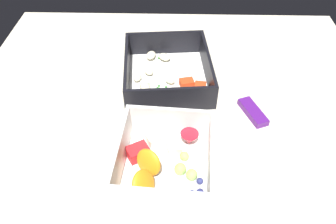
% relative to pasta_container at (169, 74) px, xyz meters
% --- Properties ---
extents(table_surface, '(0.80, 0.80, 0.02)m').
position_rel_pasta_container_xyz_m(table_surface, '(0.12, 0.01, -0.03)').
color(table_surface, beige).
rests_on(table_surface, ground).
extents(pasta_container, '(0.20, 0.18, 0.06)m').
position_rel_pasta_container_xyz_m(pasta_container, '(0.00, 0.00, 0.00)').
color(pasta_container, white).
rests_on(pasta_container, table_surface).
extents(fruit_bowl, '(0.16, 0.15, 0.06)m').
position_rel_pasta_container_xyz_m(fruit_bowl, '(0.22, 0.00, 0.00)').
color(fruit_bowl, white).
rests_on(fruit_bowl, table_surface).
extents(candy_bar, '(0.07, 0.05, 0.01)m').
position_rel_pasta_container_xyz_m(candy_bar, '(0.09, 0.16, -0.01)').
color(candy_bar, '#51197A').
rests_on(candy_bar, table_surface).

